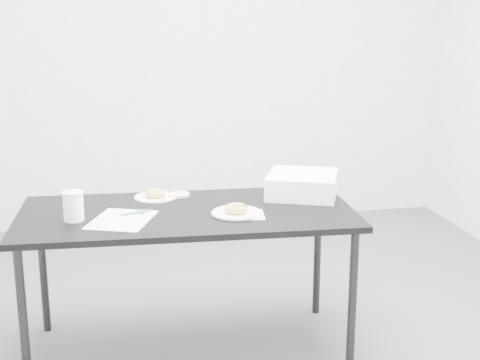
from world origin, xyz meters
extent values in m
plane|color=#444449|center=(0.00, 0.00, 0.00)|extent=(4.00, 4.00, 0.00)
cube|color=white|center=(0.00, 2.00, 1.35)|extent=(4.00, 0.02, 2.70)
cube|color=black|center=(-0.20, 0.00, 0.67)|extent=(1.54, 0.78, 0.03)
cylinder|color=black|center=(-0.91, -0.26, 0.33)|extent=(0.04, 0.04, 0.66)
cylinder|color=black|center=(-0.88, 0.33, 0.33)|extent=(0.04, 0.04, 0.66)
cylinder|color=black|center=(0.49, -0.32, 0.33)|extent=(0.04, 0.04, 0.66)
cylinder|color=black|center=(0.51, 0.27, 0.33)|extent=(0.04, 0.04, 0.66)
cube|color=white|center=(-0.49, -0.08, 0.69)|extent=(0.33, 0.37, 0.00)
cube|color=green|center=(-0.41, 0.01, 0.69)|extent=(0.06, 0.06, 0.00)
cylinder|color=#0B7281|center=(-0.43, 0.00, 0.70)|extent=(0.14, 0.06, 0.01)
cube|color=white|center=(0.05, -0.11, 0.69)|extent=(0.18, 0.18, 0.00)
cylinder|color=white|center=(0.01, -0.09, 0.69)|extent=(0.23, 0.23, 0.01)
torus|color=#BF8C3C|center=(0.01, -0.09, 0.71)|extent=(0.13, 0.13, 0.04)
cylinder|color=white|center=(-0.32, 0.25, 0.69)|extent=(0.21, 0.21, 0.01)
torus|color=#BF8C3C|center=(-0.32, 0.25, 0.71)|extent=(0.11, 0.11, 0.03)
cylinder|color=white|center=(-0.69, -0.05, 0.75)|extent=(0.09, 0.09, 0.13)
cylinder|color=silver|center=(-0.20, 0.26, 0.69)|extent=(0.10, 0.10, 0.01)
cube|color=white|center=(0.39, 0.16, 0.74)|extent=(0.43, 0.43, 0.11)
camera|label=1|loc=(-0.52, -2.88, 1.57)|focal=50.00mm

